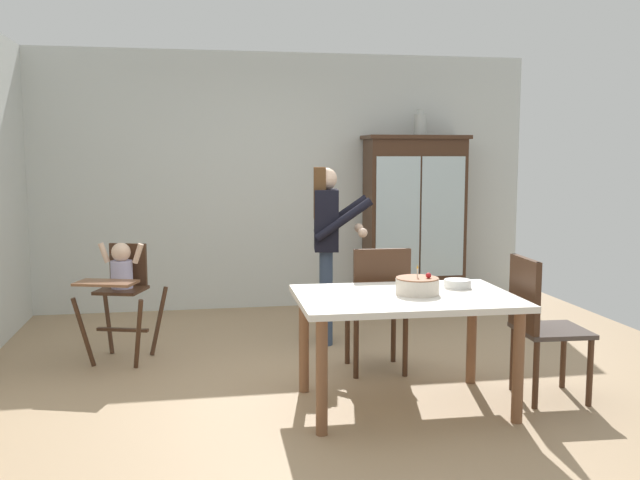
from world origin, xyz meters
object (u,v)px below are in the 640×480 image
(serving_bowl, at_px, (457,284))
(dining_chair_far_side, at_px, (379,301))
(adult_person, at_px, (327,233))
(ceramic_vase, at_px, (420,124))
(dining_chair_right_end, at_px, (538,318))
(china_cabinet, at_px, (414,221))
(dining_table, at_px, (405,310))
(birthday_cake, at_px, (417,286))
(high_chair_with_toddler, at_px, (121,280))

(serving_bowl, height_order, dining_chair_far_side, dining_chair_far_side)
(serving_bowl, bearing_deg, adult_person, 113.14)
(ceramic_vase, distance_m, dining_chair_right_end, 3.28)
(ceramic_vase, bearing_deg, adult_person, -133.87)
(china_cabinet, height_order, dining_chair_far_side, china_cabinet)
(dining_table, relative_size, dining_chair_right_end, 1.47)
(birthday_cake, relative_size, dining_chair_far_side, 0.29)
(dining_table, bearing_deg, dining_chair_far_side, 89.03)
(dining_table, bearing_deg, adult_person, 97.01)
(dining_table, bearing_deg, china_cabinet, 71.16)
(birthday_cake, relative_size, dining_chair_right_end, 0.29)
(adult_person, bearing_deg, ceramic_vase, -35.26)
(china_cabinet, bearing_deg, birthday_cake, -107.45)
(adult_person, xyz_separation_m, dining_table, (0.20, -1.63, -0.32))
(ceramic_vase, xyz_separation_m, serving_bowl, (-0.63, -2.77, -1.19))
(ceramic_vase, relative_size, serving_bowl, 1.50)
(birthday_cake, bearing_deg, adult_person, 99.93)
(dining_table, distance_m, birthday_cake, 0.17)
(serving_bowl, bearing_deg, china_cabinet, 78.11)
(china_cabinet, bearing_deg, serving_bowl, -101.89)
(dining_table, height_order, dining_chair_right_end, dining_chair_right_end)
(dining_chair_right_end, bearing_deg, china_cabinet, 1.26)
(serving_bowl, distance_m, dining_chair_right_end, 0.57)
(china_cabinet, xyz_separation_m, ceramic_vase, (0.05, 0.00, 1.03))
(high_chair_with_toddler, height_order, dining_chair_far_side, dining_chair_far_side)
(dining_table, height_order, serving_bowl, serving_bowl)
(dining_chair_right_end, bearing_deg, high_chair_with_toddler, 66.54)
(high_chair_with_toddler, relative_size, dining_chair_far_side, 0.99)
(dining_chair_far_side, bearing_deg, dining_table, 91.64)
(high_chair_with_toddler, relative_size, serving_bowl, 5.28)
(high_chair_with_toddler, relative_size, dining_chair_right_end, 0.99)
(adult_person, relative_size, dining_chair_right_end, 1.59)
(high_chair_with_toddler, distance_m, dining_table, 2.35)
(china_cabinet, relative_size, ceramic_vase, 6.81)
(high_chair_with_toddler, xyz_separation_m, dining_chair_far_side, (1.91, -0.69, -0.10))
(adult_person, relative_size, serving_bowl, 8.50)
(dining_table, distance_m, dining_chair_right_end, 0.92)
(high_chair_with_toddler, relative_size, birthday_cake, 3.39)
(ceramic_vase, height_order, dining_table, ceramic_vase)
(dining_table, bearing_deg, serving_bowl, 22.81)
(adult_person, height_order, birthday_cake, adult_person)
(adult_person, height_order, serving_bowl, adult_person)
(dining_chair_far_side, relative_size, dining_chair_right_end, 1.00)
(dining_chair_far_side, bearing_deg, birthday_cake, 98.61)
(high_chair_with_toddler, xyz_separation_m, birthday_cake, (1.99, -1.37, 0.14))
(ceramic_vase, xyz_separation_m, dining_chair_right_end, (-0.14, -2.96, -1.40))
(china_cabinet, height_order, dining_table, china_cabinet)
(dining_table, height_order, dining_chair_far_side, dining_chair_far_side)
(birthday_cake, relative_size, serving_bowl, 1.56)
(china_cabinet, xyz_separation_m, high_chair_with_toddler, (-2.91, -1.55, -0.27))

